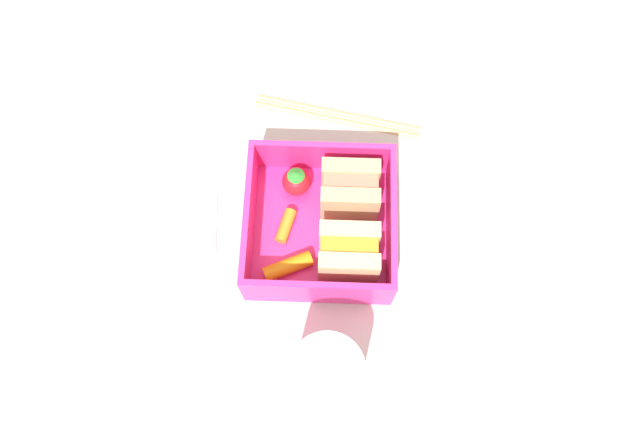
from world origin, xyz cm
name	(u,v)px	position (x,y,z in cm)	size (l,w,h in cm)	color
ground_plane	(320,236)	(0.00, 0.00, -1.00)	(120.00, 120.00, 2.00)	beige
bento_tray	(320,231)	(0.00, 0.00, 0.60)	(15.04, 14.85, 1.20)	#F12C82
bento_rim	(320,221)	(0.00, 0.00, 3.70)	(15.04, 14.85, 5.00)	#F12C82
sandwich_left	(350,190)	(-3.31, 2.94, 3.86)	(4.76, 5.87, 5.32)	tan
sandwich_center_left	(349,253)	(3.31, 2.94, 3.86)	(4.76, 5.87, 5.32)	#D2C383
strawberry_far_left	(296,181)	(-4.62, -2.61, 2.82)	(2.99, 2.99, 3.59)	red
carrot_stick_left	(286,227)	(0.13, -3.53, 1.83)	(1.25, 1.25, 3.53)	orange
carrot_stick_far_left	(288,266)	(4.35, -3.07, 1.98)	(1.56, 1.56, 4.98)	orange
chopstick_pair	(338,115)	(-13.93, 1.57, 0.35)	(5.24, 18.94, 0.70)	tan
drinking_glass	(327,375)	(15.10, 1.12, 3.99)	(6.69, 6.69, 7.98)	silver
folded_napkin	(171,195)	(-3.71, -16.15, 0.20)	(14.68, 9.91, 0.40)	white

